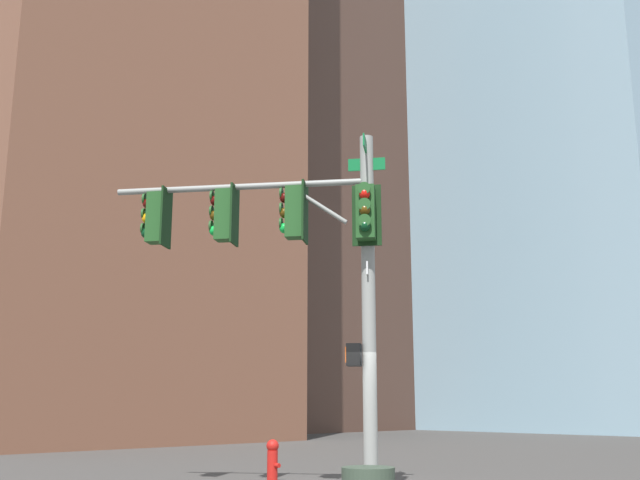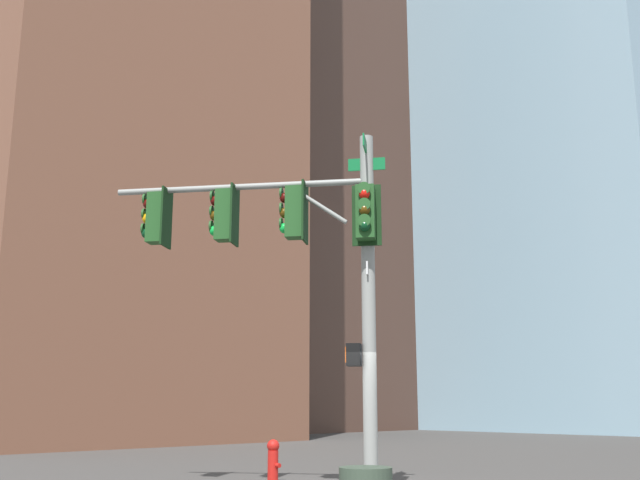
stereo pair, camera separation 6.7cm
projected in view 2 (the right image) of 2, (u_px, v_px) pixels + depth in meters
The scene contains 5 objects.
signal_pole_assembly at pixel (298, 247), 13.95m from camera, with size 4.49×3.48×6.60m.
fire_hydrant at pixel (273, 459), 15.36m from camera, with size 0.34×0.26×0.87m.
building_brick_nearside at pixel (71, 51), 40.38m from camera, with size 22.89×14.16×40.65m, color brown.
building_brick_midblock at pixel (262, 112), 53.51m from camera, with size 18.30×15.45×44.28m, color #4C3328.
building_brick_farside at pixel (423, 172), 73.67m from camera, with size 20.68×14.46×48.16m, color #845B47.
Camera 2 is at (9.39, -9.98, 1.60)m, focal length 41.71 mm.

